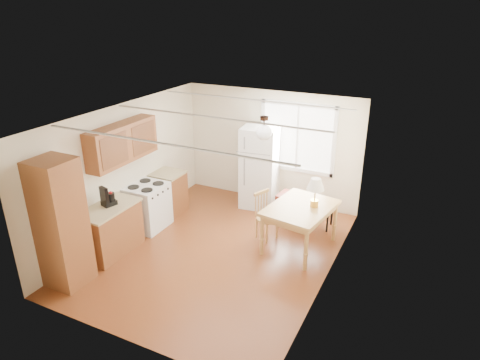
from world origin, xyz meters
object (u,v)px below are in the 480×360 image
Objects in this scene: refrigerator at (260,167)px; dining_table at (300,212)px; chair at (264,212)px; bench at (306,201)px.

dining_table is (1.38, -1.35, -0.16)m from refrigerator.
refrigerator is 1.95× the size of chair.
bench is 1.00m from dining_table.
bench is 1.35× the size of chair.
refrigerator is 1.45× the size of bench.
refrigerator reaches higher than chair.
refrigerator reaches higher than dining_table.
refrigerator is at bearing 168.65° from bench.
chair is (0.64, -1.26, -0.37)m from refrigerator.
chair reaches higher than bench.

